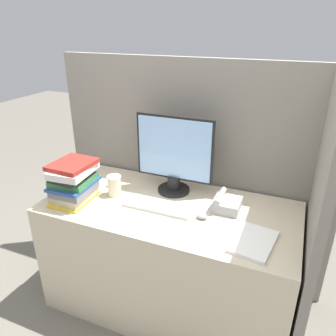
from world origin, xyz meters
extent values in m
cube|color=gray|center=(0.00, 0.76, 0.79)|extent=(1.91, 0.04, 1.57)
cube|color=gray|center=(0.79, 0.39, 0.79)|extent=(0.04, 0.79, 1.57)
cube|color=beige|center=(0.00, 0.36, 0.38)|extent=(1.51, 0.73, 0.76)
cylinder|color=black|center=(-0.05, 0.55, 0.77)|extent=(0.21, 0.21, 0.02)
cylinder|color=black|center=(-0.05, 0.55, 0.82)|extent=(0.08, 0.08, 0.08)
cube|color=black|center=(-0.05, 0.56, 1.05)|extent=(0.50, 0.02, 0.41)
cube|color=#8CB7E5|center=(-0.05, 0.55, 1.05)|extent=(0.47, 0.01, 0.38)
cube|color=silver|center=(-0.05, 0.32, 0.77)|extent=(0.42, 0.14, 0.02)
ellipsoid|color=gray|center=(0.22, 0.30, 0.77)|extent=(0.06, 0.04, 0.03)
cylinder|color=beige|center=(-0.37, 0.36, 0.82)|extent=(0.08, 0.08, 0.12)
cylinder|color=white|center=(-0.37, 0.36, 0.88)|extent=(0.09, 0.09, 0.01)
cube|color=gold|center=(-0.57, 0.20, 0.76)|extent=(0.22, 0.28, 0.02)
cube|color=#C6B78C|center=(-0.57, 0.20, 0.79)|extent=(0.20, 0.23, 0.04)
cube|color=slate|center=(-0.56, 0.20, 0.84)|extent=(0.21, 0.25, 0.04)
cube|color=#264C8C|center=(-0.56, 0.21, 0.87)|extent=(0.23, 0.29, 0.02)
cube|color=#38723F|center=(-0.57, 0.21, 0.89)|extent=(0.24, 0.25, 0.04)
cube|color=#262628|center=(-0.57, 0.21, 0.93)|extent=(0.19, 0.24, 0.03)
cube|color=silver|center=(-0.55, 0.21, 0.96)|extent=(0.22, 0.29, 0.04)
cube|color=maroon|center=(-0.56, 0.21, 1.00)|extent=(0.23, 0.26, 0.03)
cube|color=#99999E|center=(0.32, 0.46, 0.79)|extent=(0.16, 0.17, 0.06)
cube|color=white|center=(0.34, 0.44, 0.82)|extent=(0.07, 0.07, 0.00)
cylinder|color=#99999E|center=(0.28, 0.46, 0.84)|extent=(0.04, 0.18, 0.04)
cube|color=white|center=(0.52, 0.19, 0.77)|extent=(0.23, 0.30, 0.02)
camera|label=1|loc=(0.64, -1.20, 1.76)|focal=35.00mm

